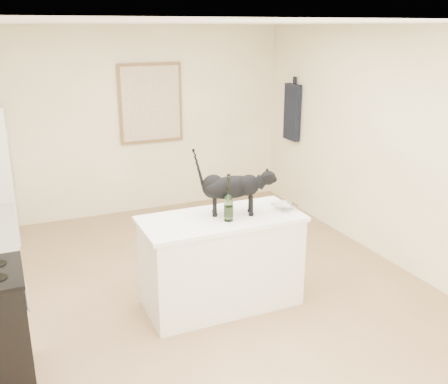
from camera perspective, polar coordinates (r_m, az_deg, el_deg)
floor at (r=5.23m, az=-2.21°, el=-11.49°), size 5.50×5.50×0.00m
ceiling at (r=4.55m, az=-2.62°, el=18.32°), size 5.50×5.50×0.00m
wall_back at (r=7.30m, az=-10.42°, el=7.66°), size 4.50×0.00×4.50m
wall_front at (r=2.57m, az=21.42°, el=-13.12°), size 4.50×0.00×4.50m
wall_right at (r=5.90m, az=18.43°, el=4.62°), size 0.00×5.50×5.50m
island_base at (r=4.90m, az=-0.30°, el=-7.94°), size 1.44×0.67×0.86m
island_top at (r=4.72m, az=-0.31°, el=-3.02°), size 1.50×0.70×0.04m
artwork_frame at (r=7.30m, az=-8.16°, el=9.77°), size 0.90×0.03×1.10m
artwork_canvas at (r=7.29m, az=-8.12°, el=9.75°), size 0.82×0.00×1.02m
hanging_garment at (r=7.47m, az=7.62°, el=8.80°), size 0.08×0.34×0.80m
black_cat at (r=4.71m, az=0.85°, el=0.21°), size 0.70×0.42×0.47m
wine_bottle at (r=4.56m, az=0.51°, el=-0.96°), size 0.10×0.10×0.39m
glass_bowl at (r=4.92m, az=6.74°, el=-1.68°), size 0.25×0.25×0.06m
fridge_paper at (r=6.81m, az=-23.09°, el=5.95°), size 0.04×0.12×0.16m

